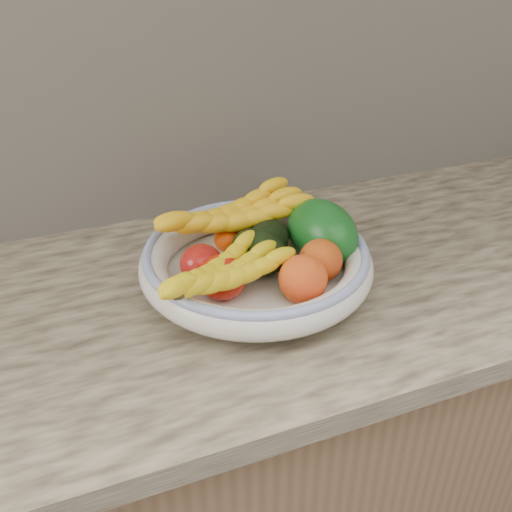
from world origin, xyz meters
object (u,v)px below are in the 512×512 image
at_px(fruit_bowl, 256,262).
at_px(green_mango, 322,232).
at_px(banana_bunch_back, 232,220).
at_px(banana_bunch_front, 223,276).

xyz_separation_m(fruit_bowl, green_mango, (0.13, 0.01, 0.03)).
bearing_deg(fruit_bowl, banana_bunch_back, 96.83).
bearing_deg(banana_bunch_front, green_mango, -5.13).
height_order(green_mango, banana_bunch_front, green_mango).
bearing_deg(fruit_bowl, banana_bunch_front, -138.73).
relative_size(fruit_bowl, banana_bunch_back, 1.31).
distance_m(fruit_bowl, banana_bunch_front, 0.11).
distance_m(green_mango, banana_bunch_front, 0.22).
distance_m(fruit_bowl, green_mango, 0.13).
height_order(green_mango, banana_bunch_back, green_mango).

